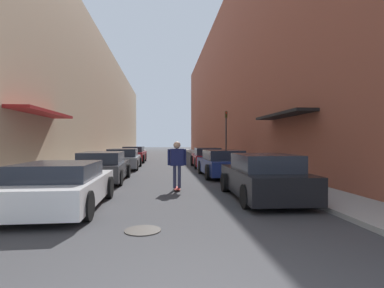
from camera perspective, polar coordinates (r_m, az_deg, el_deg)
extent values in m
plane|color=#38383A|center=(26.07, -5.10, -3.28)|extent=(128.13, 128.13, 0.00)
cube|color=gray|center=(32.19, -13.50, -2.47)|extent=(1.80, 58.24, 0.12)
cube|color=gray|center=(32.25, 3.11, -2.45)|extent=(1.80, 58.24, 0.12)
cube|color=tan|center=(32.90, -18.57, 7.12)|extent=(4.00, 58.24, 11.06)
cube|color=maroon|center=(13.88, -26.52, 5.34)|extent=(1.00, 4.80, 0.12)
cube|color=brown|center=(33.30, 8.14, 10.69)|extent=(4.00, 58.24, 15.23)
cube|color=black|center=(14.03, 16.99, 5.32)|extent=(1.00, 4.80, 0.12)
cube|color=silver|center=(8.39, -23.51, -7.99)|extent=(1.99, 4.23, 0.60)
cube|color=#232833|center=(8.13, -23.97, -4.70)|extent=(1.73, 2.21, 0.40)
cylinder|color=black|center=(9.94, -26.39, -7.58)|extent=(0.18, 0.66, 0.66)
cylinder|color=black|center=(9.44, -15.52, -7.97)|extent=(0.18, 0.66, 0.66)
cylinder|color=black|center=(6.93, -19.31, -11.08)|extent=(0.18, 0.66, 0.66)
cube|color=#232326|center=(13.41, -16.57, -4.76)|extent=(1.93, 4.43, 0.63)
cube|color=#232833|center=(13.16, -16.76, -2.48)|extent=(1.66, 2.32, 0.46)
cylinder|color=black|center=(14.94, -18.96, -4.90)|extent=(0.18, 0.64, 0.64)
cylinder|color=black|center=(14.63, -12.08, -5.00)|extent=(0.18, 0.64, 0.64)
cylinder|color=black|center=(12.32, -21.91, -6.05)|extent=(0.18, 0.64, 0.64)
cylinder|color=black|center=(11.94, -13.58, -6.24)|extent=(0.18, 0.64, 0.64)
cube|color=gray|center=(19.39, -12.89, -3.18)|extent=(2.02, 4.64, 0.61)
cube|color=#232833|center=(19.14, -12.98, -1.60)|extent=(1.73, 2.43, 0.48)
cylinder|color=black|center=(20.94, -14.93, -3.35)|extent=(0.18, 0.63, 0.63)
cylinder|color=black|center=(20.72, -9.82, -3.39)|extent=(0.18, 0.63, 0.63)
cylinder|color=black|center=(18.15, -16.39, -3.95)|extent=(0.18, 0.63, 0.63)
cylinder|color=black|center=(17.89, -10.50, -4.00)|extent=(0.18, 0.63, 0.63)
cube|color=maroon|center=(25.15, -10.98, -2.22)|extent=(1.85, 4.22, 0.67)
cube|color=#232833|center=(24.92, -11.03, -0.98)|extent=(1.58, 2.21, 0.43)
cylinder|color=black|center=(26.53, -12.53, -2.47)|extent=(0.18, 0.70, 0.70)
cylinder|color=black|center=(26.38, -8.88, -2.48)|extent=(0.18, 0.70, 0.70)
cylinder|color=black|center=(23.97, -13.29, -2.79)|extent=(0.18, 0.70, 0.70)
cylinder|color=black|center=(23.80, -9.24, -2.81)|extent=(0.18, 0.70, 0.70)
cube|color=black|center=(9.30, 13.28, -6.90)|extent=(1.92, 4.29, 0.70)
cube|color=#232833|center=(9.05, 13.72, -3.40)|extent=(1.65, 2.25, 0.47)
cylinder|color=black|center=(10.36, 6.25, -7.29)|extent=(0.18, 0.63, 0.63)
cylinder|color=black|center=(10.85, 15.45, -6.94)|extent=(0.18, 0.63, 0.63)
cylinder|color=black|center=(7.84, 10.25, -9.82)|extent=(0.18, 0.63, 0.63)
cylinder|color=black|center=(8.48, 21.91, -9.05)|extent=(0.18, 0.63, 0.63)
cube|color=navy|center=(14.74, 5.73, -4.18)|extent=(1.96, 4.36, 0.65)
cube|color=#232833|center=(14.49, 5.90, -2.07)|extent=(1.68, 2.28, 0.46)
cylinder|color=black|center=(15.92, 1.59, -4.43)|extent=(0.18, 0.70, 0.70)
cylinder|color=black|center=(16.24, 7.93, -4.34)|extent=(0.18, 0.70, 0.70)
cylinder|color=black|center=(13.29, 3.03, -5.41)|extent=(0.18, 0.70, 0.70)
cylinder|color=black|center=(13.67, 10.56, -5.25)|extent=(0.18, 0.70, 0.70)
cube|color=maroon|center=(19.97, 2.84, -2.95)|extent=(1.89, 4.13, 0.65)
cube|color=#232833|center=(19.74, 2.93, -1.39)|extent=(1.62, 2.16, 0.45)
cylinder|color=black|center=(21.13, 0.00, -3.20)|extent=(0.18, 0.71, 0.71)
cylinder|color=black|center=(21.36, 4.65, -3.17)|extent=(0.18, 0.71, 0.71)
cylinder|color=black|center=(18.62, 0.76, -3.70)|extent=(0.18, 0.71, 0.71)
cylinder|color=black|center=(18.89, 6.02, -3.65)|extent=(0.18, 0.71, 0.71)
cube|color=#B2231E|center=(10.68, -2.88, -8.39)|extent=(0.20, 0.78, 0.02)
cylinder|color=beige|center=(10.93, -3.34, -8.39)|extent=(0.03, 0.06, 0.06)
cylinder|color=beige|center=(10.94, -2.54, -8.38)|extent=(0.03, 0.06, 0.06)
cylinder|color=beige|center=(10.44, -3.23, -8.81)|extent=(0.03, 0.06, 0.06)
cylinder|color=beige|center=(10.45, -2.39, -8.80)|extent=(0.03, 0.06, 0.06)
cylinder|color=#2D3351|center=(10.62, -3.32, -6.26)|extent=(0.12, 0.12, 0.78)
cylinder|color=#2D3351|center=(10.63, -2.44, -6.25)|extent=(0.12, 0.12, 0.78)
cube|color=#191E4C|center=(10.57, -2.88, -2.52)|extent=(0.47, 0.21, 0.60)
sphere|color=tan|center=(10.55, -2.88, -0.21)|extent=(0.25, 0.25, 0.25)
cylinder|color=#191E4C|center=(10.56, -4.40, -2.52)|extent=(0.09, 0.09, 0.57)
cylinder|color=#191E4C|center=(10.58, -1.36, -2.52)|extent=(0.09, 0.09, 0.57)
cylinder|color=#332D28|center=(6.04, -9.37, -15.92)|extent=(0.70, 0.70, 0.02)
cylinder|color=#2D2D2D|center=(21.41, 6.51, 1.21)|extent=(0.10, 0.10, 3.73)
cube|color=#332D0F|center=(21.50, 6.51, 5.58)|extent=(0.16, 0.16, 0.45)
sphere|color=red|center=(21.42, 6.56, 5.90)|extent=(0.11, 0.11, 0.11)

